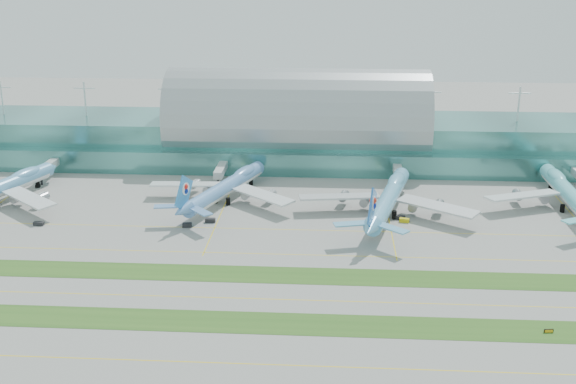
# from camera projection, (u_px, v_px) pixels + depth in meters

# --- Properties ---
(ground) EXTENTS (700.00, 700.00, 0.00)m
(ground) POSITION_uv_depth(u_px,v_px,m) (277.00, 278.00, 217.54)
(ground) COLOR gray
(ground) RESTS_ON ground
(terminal) EXTENTS (340.00, 69.10, 36.00)m
(terminal) POSITION_uv_depth(u_px,v_px,m) (298.00, 131.00, 334.91)
(terminal) COLOR #3D7A75
(terminal) RESTS_ON ground
(grass_strip_near) EXTENTS (420.00, 12.00, 0.08)m
(grass_strip_near) POSITION_uv_depth(u_px,v_px,m) (269.00, 323.00, 191.03)
(grass_strip_near) COLOR #2D591E
(grass_strip_near) RESTS_ON ground
(grass_strip_far) EXTENTS (420.00, 12.00, 0.08)m
(grass_strip_far) POSITION_uv_depth(u_px,v_px,m) (277.00, 275.00, 219.42)
(grass_strip_far) COLOR #2D591E
(grass_strip_far) RESTS_ON ground
(taxiline_a) EXTENTS (420.00, 0.35, 0.01)m
(taxiline_a) POSITION_uv_depth(u_px,v_px,m) (261.00, 364.00, 172.11)
(taxiline_a) COLOR yellow
(taxiline_a) RESTS_ON ground
(taxiline_b) EXTENTS (420.00, 0.35, 0.01)m
(taxiline_b) POSITION_uv_depth(u_px,v_px,m) (273.00, 299.00, 204.29)
(taxiline_b) COLOR yellow
(taxiline_b) RESTS_ON ground
(taxiline_c) EXTENTS (420.00, 0.35, 0.01)m
(taxiline_c) POSITION_uv_depth(u_px,v_px,m) (281.00, 254.00, 234.57)
(taxiline_c) COLOR yellow
(taxiline_c) RESTS_ON ground
(taxiline_d) EXTENTS (420.00, 0.35, 0.01)m
(taxiline_d) POSITION_uv_depth(u_px,v_px,m) (285.00, 229.00, 255.39)
(taxiline_d) COLOR yellow
(taxiline_d) RESTS_ON ground
(airliner_b) EXTENTS (58.99, 68.67, 19.58)m
(airliner_b) POSITION_uv_depth(u_px,v_px,m) (226.00, 186.00, 282.85)
(airliner_b) COLOR #5D90CD
(airliner_b) RESTS_ON ground
(airliner_c) EXTENTS (65.59, 75.67, 21.08)m
(airliner_c) POSITION_uv_depth(u_px,v_px,m) (389.00, 197.00, 268.51)
(airliner_c) COLOR #62ACD7
(airliner_c) RESTS_ON ground
(airliner_d) EXTENTS (65.54, 74.26, 20.47)m
(airliner_d) POSITION_uv_depth(u_px,v_px,m) (569.00, 193.00, 274.40)
(airliner_d) COLOR #60C7D4
(airliner_d) RESTS_ON ground
(gse_b) EXTENTS (3.63, 1.87, 1.29)m
(gse_b) POSITION_uv_depth(u_px,v_px,m) (39.00, 224.00, 259.15)
(gse_b) COLOR black
(gse_b) RESTS_ON ground
(gse_c) EXTENTS (3.49, 2.25, 1.49)m
(gse_c) POSITION_uv_depth(u_px,v_px,m) (187.00, 225.00, 257.43)
(gse_c) COLOR black
(gse_c) RESTS_ON ground
(gse_d) EXTENTS (3.75, 1.92, 1.53)m
(gse_d) POSITION_uv_depth(u_px,v_px,m) (210.00, 220.00, 261.88)
(gse_d) COLOR black
(gse_d) RESTS_ON ground
(gse_e) EXTENTS (3.77, 2.29, 1.45)m
(gse_e) POSITION_uv_depth(u_px,v_px,m) (404.00, 220.00, 262.08)
(gse_e) COLOR #C4B50B
(gse_e) RESTS_ON ground
(gse_f) EXTENTS (3.61, 2.57, 1.48)m
(gse_f) POSITION_uv_depth(u_px,v_px,m) (400.00, 218.00, 264.62)
(gse_f) COLOR black
(gse_f) RESTS_ON ground
(taxiway_sign_east) EXTENTS (2.50, 0.58, 1.05)m
(taxiway_sign_east) POSITION_uv_depth(u_px,v_px,m) (549.00, 331.00, 186.17)
(taxiway_sign_east) COLOR black
(taxiway_sign_east) RESTS_ON ground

